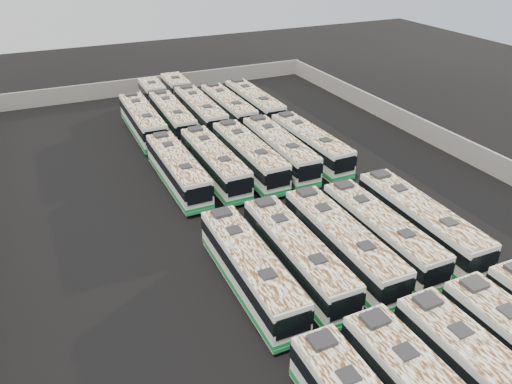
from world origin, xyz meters
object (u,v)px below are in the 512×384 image
Objects in this scene: bus_midback_center at (249,156)px; bus_midback_far_right at (310,144)px; bus_midback_far_left at (178,169)px; bus_back_right at (228,108)px; bus_midfront_right at (380,232)px; bus_midback_left at (214,163)px; bus_back_far_right at (254,104)px; bus_midfront_left at (297,255)px; bus_back_far_left at (143,121)px; bus_midfront_far_left at (250,269)px; bus_back_center at (192,103)px; bus_midback_right at (279,150)px; bus_back_left at (165,108)px; bus_midfront_center at (342,243)px; bus_midfront_far_right at (420,221)px.

bus_midback_far_right is (6.69, 0.03, -0.04)m from bus_midback_center.
bus_back_right is at bearing 52.06° from bus_midback_far_left.
bus_midfront_right is 0.97× the size of bus_midback_far_right.
bus_midback_left is at bearing -116.91° from bus_back_right.
bus_back_far_right is (3.38, -0.02, 0.05)m from bus_back_right.
bus_back_far_left reaches higher than bus_midfront_left.
bus_back_far_left is (-3.43, 29.29, 0.06)m from bus_midfront_left.
bus_back_center is (6.84, 32.80, 0.05)m from bus_midfront_far_left.
bus_midfront_right is (6.81, -0.01, -0.02)m from bus_midfront_left.
bus_midback_far_right is (13.64, 15.90, 0.02)m from bus_midfront_far_left.
bus_midfront_right is 31.03m from bus_back_far_left.
bus_midfront_far_left is 0.98× the size of bus_midback_far_right.
bus_midback_far_right is at bearing -0.93° from bus_midback_far_left.
bus_midback_right is 17.92m from bus_back_left.
bus_midfront_center is 0.98× the size of bus_back_far_right.
bus_back_left is at bearing 77.44° from bus_midback_far_left.
bus_midfront_center is 3.34m from bus_midfront_right.
bus_midfront_center is 30.19m from bus_back_far_left.
bus_midback_center is (0.04, 15.92, 0.03)m from bus_midfront_center.
bus_midback_right is 1.03× the size of bus_back_right.
bus_midfront_left is 32.92m from bus_back_center.
bus_midback_center is 16.92m from bus_back_center.
bus_midfront_left is 1.00× the size of bus_back_right.
bus_midback_far_right reaches higher than bus_midfront_far_left.
bus_back_left is at bearing 96.34° from bus_midfront_center.
bus_back_far_right is (3.43, 13.48, 0.01)m from bus_midback_right.
bus_back_center is at bearing 27.05° from bus_back_far_left.
bus_midfront_far_right is (6.81, -0.01, 0.02)m from bus_midfront_center.
bus_midback_center is (3.45, -0.06, 0.04)m from bus_midback_left.
bus_back_far_right is (13.64, 29.42, 0.06)m from bus_midfront_far_left.
bus_midback_left is at bearing 77.83° from bus_midfront_far_left.
bus_midback_center is at bearing 114.05° from bus_midfront_far_right.
bus_midback_far_left is 3.50m from bus_midback_left.
bus_midfront_center is at bearing -102.90° from bus_back_far_right.
bus_midback_right is (3.25, 0.06, -0.01)m from bus_midback_center.
bus_back_far_left reaches higher than bus_back_right.
bus_midback_right is 17.19m from bus_back_center.
bus_midfront_far_right reaches higher than bus_midback_far_left.
bus_midfront_far_right reaches higher than bus_midfront_left.
bus_midfront_far_left is at bearing -109.53° from bus_back_right.
bus_midfront_center reaches higher than bus_midback_far_left.
bus_back_center is 4.79m from bus_back_right.
bus_midback_far_left is (-13.72, 16.02, -0.05)m from bus_midfront_far_right.
bus_back_far_left is at bearing 89.27° from bus_midback_far_left.
bus_back_center is at bearing 135.17° from bus_back_right.
bus_midfront_far_left is 1.01× the size of bus_midfront_right.
bus_midback_far_right is 0.98× the size of bus_back_far_right.
bus_midback_center reaches higher than bus_midfront_left.
bus_midback_far_left is (-3.44, 15.91, -0.01)m from bus_midfront_left.
bus_midback_far_right is at bearing 91.31° from bus_midfront_far_right.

